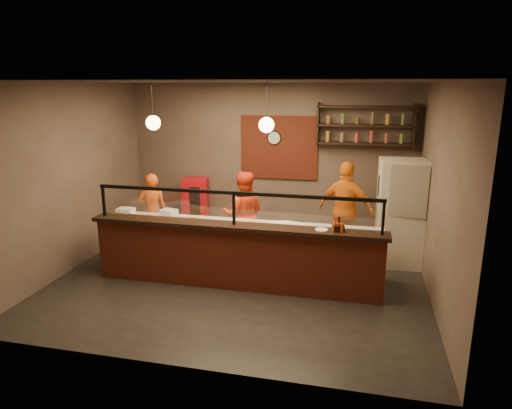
% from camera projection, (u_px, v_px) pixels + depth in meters
% --- Properties ---
extents(floor, '(6.00, 6.00, 0.00)m').
position_uv_depth(floor, '(240.00, 280.00, 7.61)').
color(floor, black).
rests_on(floor, ground).
extents(ceiling, '(6.00, 6.00, 0.00)m').
position_uv_depth(ceiling, '(238.00, 82.00, 6.80)').
color(ceiling, '#3B312D').
rests_on(ceiling, wall_back).
extents(wall_back, '(6.00, 0.00, 6.00)m').
position_uv_depth(wall_back, '(270.00, 161.00, 9.56)').
color(wall_back, brown).
rests_on(wall_back, floor).
extents(wall_left, '(0.00, 5.00, 5.00)m').
position_uv_depth(wall_left, '(71.00, 178.00, 7.86)').
color(wall_left, brown).
rests_on(wall_left, floor).
extents(wall_right, '(0.00, 5.00, 5.00)m').
position_uv_depth(wall_right, '(440.00, 196.00, 6.56)').
color(wall_right, brown).
rests_on(wall_right, floor).
extents(wall_front, '(6.00, 0.00, 6.00)m').
position_uv_depth(wall_front, '(178.00, 235.00, 4.85)').
color(wall_front, brown).
rests_on(wall_front, floor).
extents(brick_patch, '(1.60, 0.04, 1.30)m').
position_uv_depth(brick_patch, '(279.00, 148.00, 9.42)').
color(brick_patch, maroon).
rests_on(brick_patch, wall_back).
extents(service_counter, '(4.60, 0.25, 1.00)m').
position_uv_depth(service_counter, '(235.00, 258.00, 7.20)').
color(service_counter, maroon).
rests_on(service_counter, floor).
extents(counter_ledge, '(4.70, 0.37, 0.06)m').
position_uv_depth(counter_ledge, '(234.00, 226.00, 7.07)').
color(counter_ledge, black).
rests_on(counter_ledge, service_counter).
extents(worktop_cabinet, '(4.60, 0.75, 0.85)m').
position_uv_depth(worktop_cabinet, '(243.00, 252.00, 7.69)').
color(worktop_cabinet, gray).
rests_on(worktop_cabinet, floor).
extents(worktop, '(4.60, 0.75, 0.05)m').
position_uv_depth(worktop, '(242.00, 226.00, 7.58)').
color(worktop, silver).
rests_on(worktop, worktop_cabinet).
extents(sneeze_guard, '(4.50, 0.05, 0.52)m').
position_uv_depth(sneeze_guard, '(234.00, 205.00, 6.98)').
color(sneeze_guard, white).
rests_on(sneeze_guard, counter_ledge).
extents(wall_shelving, '(1.84, 0.28, 0.85)m').
position_uv_depth(wall_shelving, '(365.00, 125.00, 8.78)').
color(wall_shelving, black).
rests_on(wall_shelving, wall_back).
extents(wall_clock, '(0.30, 0.04, 0.30)m').
position_uv_depth(wall_clock, '(274.00, 138.00, 9.38)').
color(wall_clock, black).
rests_on(wall_clock, wall_back).
extents(pendant_left, '(0.24, 0.24, 0.77)m').
position_uv_depth(pendant_left, '(153.00, 123.00, 7.48)').
color(pendant_left, black).
rests_on(pendant_left, ceiling).
extents(pendant_right, '(0.24, 0.24, 0.77)m').
position_uv_depth(pendant_right, '(266.00, 125.00, 7.07)').
color(pendant_right, black).
rests_on(pendant_right, ceiling).
extents(cook_left, '(0.64, 0.53, 1.51)m').
position_uv_depth(cook_left, '(153.00, 211.00, 8.92)').
color(cook_left, '#E15315').
rests_on(cook_left, floor).
extents(cook_mid, '(0.91, 0.78, 1.64)m').
position_uv_depth(cook_mid, '(243.00, 215.00, 8.44)').
color(cook_mid, red).
rests_on(cook_mid, floor).
extents(cook_right, '(1.15, 0.77, 1.82)m').
position_uv_depth(cook_right, '(346.00, 211.00, 8.40)').
color(cook_right, orange).
rests_on(cook_right, floor).
extents(fridge, '(0.83, 0.79, 1.90)m').
position_uv_depth(fridge, '(400.00, 213.00, 8.09)').
color(fridge, beige).
rests_on(fridge, floor).
extents(red_cooler, '(0.62, 0.59, 1.24)m').
position_uv_depth(red_cooler, '(196.00, 206.00, 9.82)').
color(red_cooler, '#B20B14').
rests_on(red_cooler, floor).
extents(pizza_dough, '(0.60, 0.60, 0.01)m').
position_uv_depth(pizza_dough, '(283.00, 225.00, 7.52)').
color(pizza_dough, white).
rests_on(pizza_dough, worktop).
extents(prep_tub_a, '(0.29, 0.23, 0.14)m').
position_uv_depth(prep_tub_a, '(126.00, 212.00, 8.07)').
color(prep_tub_a, white).
rests_on(prep_tub_a, worktop).
extents(prep_tub_b, '(0.31, 0.27, 0.13)m').
position_uv_depth(prep_tub_b, '(169.00, 213.00, 8.02)').
color(prep_tub_b, silver).
rests_on(prep_tub_b, worktop).
extents(prep_tub_c, '(0.29, 0.24, 0.14)m').
position_uv_depth(prep_tub_c, '(179.00, 221.00, 7.54)').
color(prep_tub_c, silver).
rests_on(prep_tub_c, worktop).
extents(rolling_pin, '(0.41, 0.11, 0.07)m').
position_uv_depth(rolling_pin, '(188.00, 218.00, 7.86)').
color(rolling_pin, yellow).
rests_on(rolling_pin, worktop).
extents(condiment_caddy, '(0.20, 0.17, 0.09)m').
position_uv_depth(condiment_caddy, '(338.00, 228.00, 6.73)').
color(condiment_caddy, black).
rests_on(condiment_caddy, counter_ledge).
extents(pepper_mill, '(0.06, 0.06, 0.21)m').
position_uv_depth(pepper_mill, '(339.00, 224.00, 6.75)').
color(pepper_mill, black).
rests_on(pepper_mill, counter_ledge).
extents(small_plate, '(0.25, 0.25, 0.01)m').
position_uv_depth(small_plate, '(322.00, 230.00, 6.77)').
color(small_plate, silver).
rests_on(small_plate, counter_ledge).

